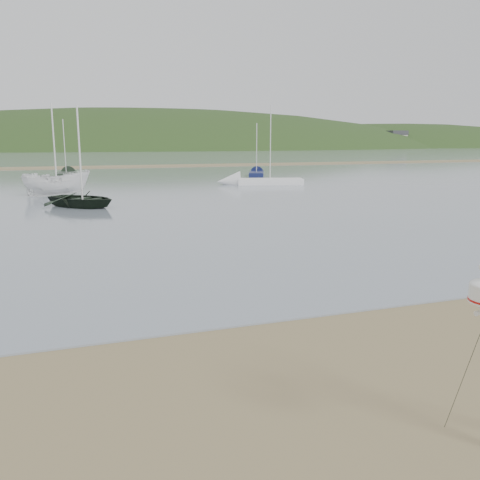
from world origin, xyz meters
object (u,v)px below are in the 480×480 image
object	(u,v)px
sailboat_white_near	(247,181)
sailboat_blue_far	(257,173)
sailboat_dark_mid	(68,174)
boat_white	(55,163)
boat_dark	(81,169)

from	to	relation	value
sailboat_white_near	sailboat_blue_far	xyz separation A→B (m)	(4.87, 10.22, 0.00)
sailboat_blue_far	sailboat_dark_mid	size ratio (longest dim) A/B	0.93
sailboat_blue_far	boat_white	bearing A→B (deg)	-144.85
sailboat_white_near	sailboat_blue_far	size ratio (longest dim) A/B	1.26
boat_dark	sailboat_blue_far	xyz separation A→B (m)	(19.19, 21.50, -1.94)
sailboat_dark_mid	sailboat_white_near	bearing A→B (deg)	-47.81
boat_dark	sailboat_white_near	bearing A→B (deg)	-5.60
boat_white	sailboat_blue_far	size ratio (longest dim) A/B	0.74
boat_white	sailboat_white_near	bearing A→B (deg)	-75.35
boat_white	sailboat_dark_mid	world-z (taller)	sailboat_dark_mid
sailboat_white_near	sailboat_blue_far	world-z (taller)	sailboat_white_near
boat_dark	sailboat_white_near	world-z (taller)	sailboat_white_near
sailboat_white_near	sailboat_dark_mid	distance (m)	22.02
sailboat_dark_mid	sailboat_blue_far	bearing A→B (deg)	-17.23
sailboat_white_near	sailboat_dark_mid	bearing A→B (deg)	132.19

